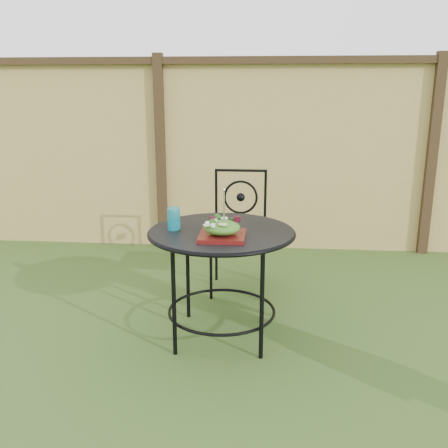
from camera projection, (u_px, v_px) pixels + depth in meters
name	position (u px, v px, depth m)	size (l,w,h in m)	color
ground	(303.00, 359.00, 3.01)	(60.00, 60.00, 0.00)	#234215
fence	(293.00, 155.00, 4.86)	(8.00, 0.12, 1.90)	#DEC46D
patio_table	(222.00, 251.00, 3.14)	(0.92, 0.92, 0.72)	black
patio_chair	(239.00, 228.00, 3.97)	(0.46, 0.46, 0.95)	black
salad_plate	(222.00, 236.00, 2.94)	(0.27, 0.27, 0.02)	#42090D
salad	(222.00, 228.00, 2.92)	(0.21, 0.21, 0.08)	#235614
fork	(224.00, 206.00, 2.89)	(0.01, 0.01, 0.18)	silver
drinking_glass	(174.00, 219.00, 3.09)	(0.08, 0.08, 0.14)	#0C7B8F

